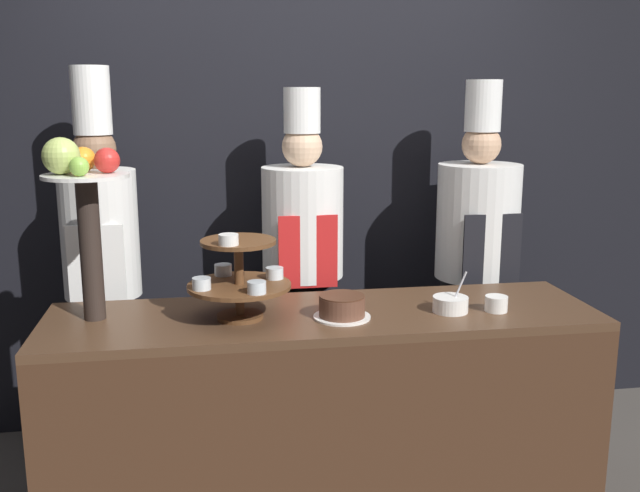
# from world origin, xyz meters

# --- Properties ---
(wall_back) EXTENTS (10.00, 0.06, 2.80)m
(wall_back) POSITION_xyz_m (0.00, 1.31, 1.40)
(wall_back) COLOR black
(wall_back) RESTS_ON ground_plane
(buffet_counter) EXTENTS (2.20, 0.62, 0.88)m
(buffet_counter) POSITION_xyz_m (0.00, 0.31, 0.44)
(buffet_counter) COLOR #422819
(buffet_counter) RESTS_ON ground_plane
(tiered_stand) EXTENTS (0.40, 0.40, 0.35)m
(tiered_stand) POSITION_xyz_m (-0.34, 0.28, 1.05)
(tiered_stand) COLOR brown
(tiered_stand) RESTS_ON buffet_counter
(fruit_pedestal) EXTENTS (0.32, 0.32, 0.70)m
(fruit_pedestal) POSITION_xyz_m (-0.91, 0.37, 1.36)
(fruit_pedestal) COLOR #2D231E
(fruit_pedestal) RESTS_ON buffet_counter
(cake_round) EXTENTS (0.22, 0.22, 0.09)m
(cake_round) POSITION_xyz_m (0.06, 0.23, 0.93)
(cake_round) COLOR white
(cake_round) RESTS_ON buffet_counter
(cup_white) EXTENTS (0.09, 0.09, 0.06)m
(cup_white) POSITION_xyz_m (0.68, 0.21, 0.91)
(cup_white) COLOR white
(cup_white) RESTS_ON buffet_counter
(serving_bowl_near) EXTENTS (0.14, 0.14, 0.16)m
(serving_bowl_near) POSITION_xyz_m (0.50, 0.24, 0.91)
(serving_bowl_near) COLOR white
(serving_bowl_near) RESTS_ON buffet_counter
(chef_left) EXTENTS (0.35, 0.35, 1.86)m
(chef_left) POSITION_xyz_m (-0.93, 0.93, 0.99)
(chef_left) COLOR #38332D
(chef_left) RESTS_ON ground_plane
(chef_center_left) EXTENTS (0.39, 0.39, 1.77)m
(chef_center_left) POSITION_xyz_m (-0.00, 0.93, 0.97)
(chef_center_left) COLOR black
(chef_center_left) RESTS_ON ground_plane
(chef_center_right) EXTENTS (0.41, 0.41, 1.80)m
(chef_center_right) POSITION_xyz_m (0.88, 0.93, 0.96)
(chef_center_right) COLOR #28282D
(chef_center_right) RESTS_ON ground_plane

